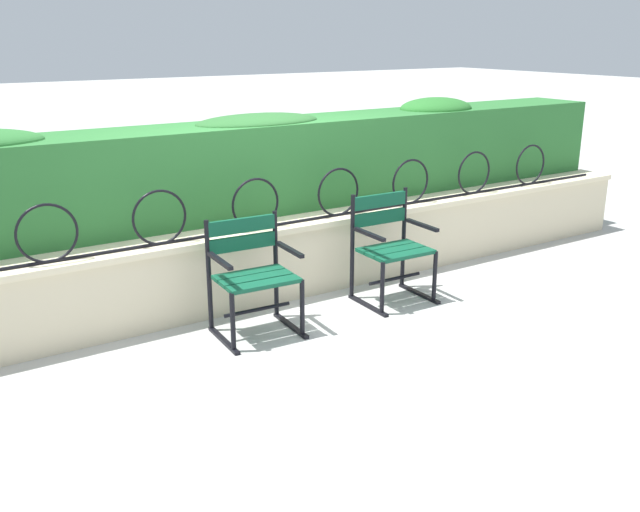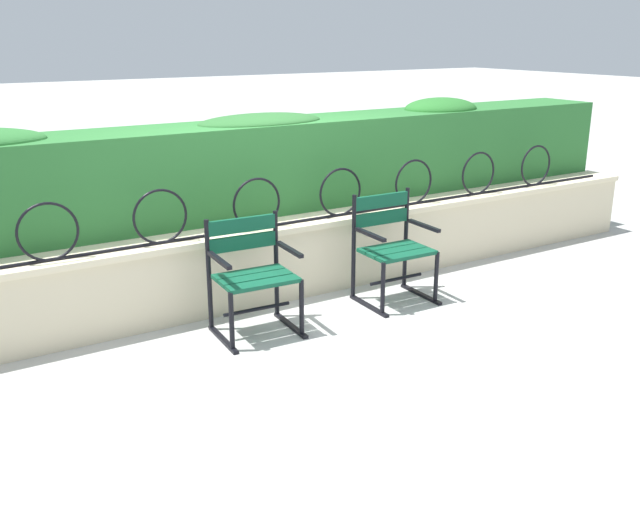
# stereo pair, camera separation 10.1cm
# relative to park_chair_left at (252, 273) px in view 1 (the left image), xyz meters

# --- Properties ---
(ground_plane) EXTENTS (60.00, 60.00, 0.00)m
(ground_plane) POSITION_rel_park_chair_left_xyz_m (0.49, -0.22, -0.46)
(ground_plane) COLOR #ADADA8
(stone_wall) EXTENTS (8.36, 0.41, 0.64)m
(stone_wall) POSITION_rel_park_chair_left_xyz_m (0.49, 0.55, -0.14)
(stone_wall) COLOR beige
(stone_wall) RESTS_ON ground
(iron_arch_fence) EXTENTS (7.80, 0.02, 0.42)m
(iron_arch_fence) POSITION_rel_park_chair_left_xyz_m (0.32, 0.48, 0.36)
(iron_arch_fence) COLOR black
(iron_arch_fence) RESTS_ON stone_wall
(hedge_row) EXTENTS (8.19, 0.68, 0.88)m
(hedge_row) POSITION_rel_park_chair_left_xyz_m (0.48, 1.07, 0.59)
(hedge_row) COLOR #2D7033
(hedge_row) RESTS_ON stone_wall
(park_chair_left) EXTENTS (0.62, 0.55, 0.86)m
(park_chair_left) POSITION_rel_park_chair_left_xyz_m (0.00, 0.00, 0.00)
(park_chair_left) COLOR #0F4C33
(park_chair_left) RESTS_ON ground
(park_chair_right) EXTENTS (0.59, 0.53, 0.89)m
(park_chair_right) POSITION_rel_park_chair_left_xyz_m (1.28, -0.01, 0.01)
(park_chair_right) COLOR #0F4C33
(park_chair_right) RESTS_ON ground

